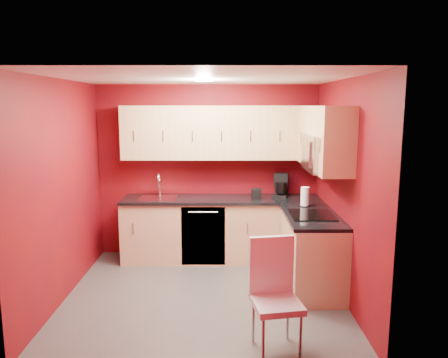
{
  "coord_description": "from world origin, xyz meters",
  "views": [
    {
      "loc": [
        0.22,
        -4.85,
        2.21
      ],
      "look_at": [
        0.23,
        0.55,
        1.29
      ],
      "focal_mm": 35.0,
      "sensor_mm": 36.0,
      "label": 1
    }
  ],
  "objects_px": {
    "coffee_maker": "(280,185)",
    "microwave": "(324,153)",
    "paper_towel": "(305,197)",
    "dining_chair": "(277,298)",
    "sink": "(158,195)",
    "napkin_holder": "(256,194)"
  },
  "relations": [
    {
      "from": "sink",
      "to": "paper_towel",
      "type": "relative_size",
      "value": 2.07
    },
    {
      "from": "sink",
      "to": "napkin_holder",
      "type": "bearing_deg",
      "value": -2.58
    },
    {
      "from": "microwave",
      "to": "paper_towel",
      "type": "distance_m",
      "value": 0.8
    },
    {
      "from": "sink",
      "to": "napkin_holder",
      "type": "distance_m",
      "value": 1.39
    },
    {
      "from": "sink",
      "to": "napkin_holder",
      "type": "height_order",
      "value": "sink"
    },
    {
      "from": "paper_towel",
      "to": "microwave",
      "type": "bearing_deg",
      "value": -77.17
    },
    {
      "from": "coffee_maker",
      "to": "dining_chair",
      "type": "distance_m",
      "value": 2.57
    },
    {
      "from": "coffee_maker",
      "to": "microwave",
      "type": "bearing_deg",
      "value": -56.19
    },
    {
      "from": "coffee_maker",
      "to": "napkin_holder",
      "type": "distance_m",
      "value": 0.4
    },
    {
      "from": "microwave",
      "to": "coffee_maker",
      "type": "relative_size",
      "value": 2.28
    },
    {
      "from": "sink",
      "to": "coffee_maker",
      "type": "xyz_separation_m",
      "value": [
        1.74,
        0.08,
        0.13
      ]
    },
    {
      "from": "paper_towel",
      "to": "dining_chair",
      "type": "xyz_separation_m",
      "value": [
        -0.58,
        -1.88,
        -0.52
      ]
    },
    {
      "from": "coffee_maker",
      "to": "dining_chair",
      "type": "xyz_separation_m",
      "value": [
        -0.34,
        -2.48,
        -0.56
      ]
    },
    {
      "from": "microwave",
      "to": "dining_chair",
      "type": "distance_m",
      "value": 1.94
    },
    {
      "from": "microwave",
      "to": "napkin_holder",
      "type": "bearing_deg",
      "value": 126.87
    },
    {
      "from": "sink",
      "to": "paper_towel",
      "type": "xyz_separation_m",
      "value": [
        1.98,
        -0.52,
        0.09
      ]
    },
    {
      "from": "microwave",
      "to": "napkin_holder",
      "type": "height_order",
      "value": "microwave"
    },
    {
      "from": "napkin_holder",
      "to": "microwave",
      "type": "bearing_deg",
      "value": -53.13
    },
    {
      "from": "microwave",
      "to": "paper_towel",
      "type": "xyz_separation_m",
      "value": [
        -0.11,
        0.48,
        -0.62
      ]
    },
    {
      "from": "microwave",
      "to": "dining_chair",
      "type": "relative_size",
      "value": 0.74
    },
    {
      "from": "paper_towel",
      "to": "dining_chair",
      "type": "height_order",
      "value": "paper_towel"
    },
    {
      "from": "microwave",
      "to": "dining_chair",
      "type": "height_order",
      "value": "microwave"
    }
  ]
}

